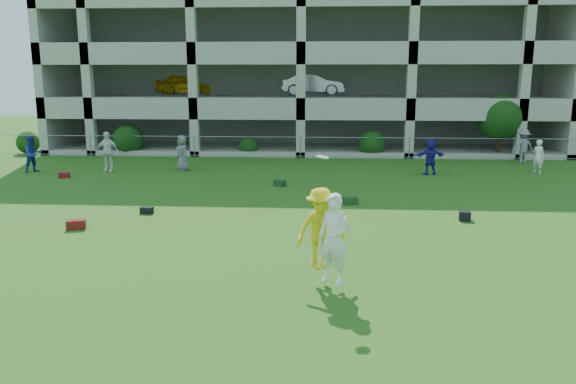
# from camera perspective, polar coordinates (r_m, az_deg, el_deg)

# --- Properties ---
(ground) EXTENTS (100.00, 100.00, 0.00)m
(ground) POSITION_cam_1_polar(r_m,az_deg,el_deg) (12.99, -2.29, -8.78)
(ground) COLOR #235114
(ground) RESTS_ON ground
(bystander_a) EXTENTS (1.05, 1.07, 1.74)m
(bystander_a) POSITION_cam_1_polar(r_m,az_deg,el_deg) (29.30, -24.50, 3.54)
(bystander_a) COLOR navy
(bystander_a) RESTS_ON ground
(bystander_b) EXTENTS (1.12, 0.47, 1.91)m
(bystander_b) POSITION_cam_1_polar(r_m,az_deg,el_deg) (28.24, -17.89, 3.93)
(bystander_b) COLOR white
(bystander_b) RESTS_ON ground
(bystander_c) EXTENTS (0.95, 1.00, 1.72)m
(bystander_c) POSITION_cam_1_polar(r_m,az_deg,el_deg) (27.54, -10.70, 3.91)
(bystander_c) COLOR slate
(bystander_c) RESTS_ON ground
(bystander_d) EXTENTS (1.63, 0.90, 1.68)m
(bystander_d) POSITION_cam_1_polar(r_m,az_deg,el_deg) (26.81, 14.27, 3.49)
(bystander_d) COLOR navy
(bystander_d) RESTS_ON ground
(bystander_e) EXTENTS (0.65, 0.70, 1.60)m
(bystander_e) POSITION_cam_1_polar(r_m,az_deg,el_deg) (28.90, 24.10, 3.32)
(bystander_e) COLOR white
(bystander_e) RESTS_ON ground
(bystander_f) EXTENTS (1.28, 0.92, 1.78)m
(bystander_f) POSITION_cam_1_polar(r_m,az_deg,el_deg) (31.82, 22.77, 4.30)
(bystander_f) COLOR gray
(bystander_f) RESTS_ON ground
(bag_red_a) EXTENTS (0.62, 0.46, 0.28)m
(bag_red_a) POSITION_cam_1_polar(r_m,az_deg,el_deg) (18.09, -20.74, -3.11)
(bag_red_a) COLOR #53120E
(bag_red_a) RESTS_ON ground
(bag_black_b) EXTENTS (0.43, 0.30, 0.22)m
(bag_black_b) POSITION_cam_1_polar(r_m,az_deg,el_deg) (19.40, -14.16, -1.81)
(bag_black_b) COLOR black
(bag_black_b) RESTS_ON ground
(bag_green_c) EXTENTS (0.57, 0.47, 0.26)m
(bag_green_c) POSITION_cam_1_polar(r_m,az_deg,el_deg) (20.26, 6.34, -0.88)
(bag_green_c) COLOR #123318
(bag_green_c) RESTS_ON ground
(crate_d) EXTENTS (0.40, 0.40, 0.30)m
(crate_d) POSITION_cam_1_polar(r_m,az_deg,el_deg) (18.78, 17.51, -2.32)
(crate_d) COLOR black
(crate_d) RESTS_ON ground
(bag_red_f) EXTENTS (0.51, 0.38, 0.24)m
(bag_red_f) POSITION_cam_1_polar(r_m,az_deg,el_deg) (27.22, -21.78, 1.59)
(bag_red_f) COLOR #590F1E
(bag_red_f) RESTS_ON ground
(bag_green_g) EXTENTS (0.57, 0.56, 0.25)m
(bag_green_g) POSITION_cam_1_polar(r_m,az_deg,el_deg) (23.41, -0.84, 0.91)
(bag_green_g) COLOR #123314
(bag_green_g) RESTS_ON ground
(frisbee_contest) EXTENTS (1.39, 1.32, 2.76)m
(frisbee_contest) POSITION_cam_1_polar(r_m,az_deg,el_deg) (12.25, 3.74, -4.05)
(frisbee_contest) COLOR yellow
(frisbee_contest) RESTS_ON ground
(parking_garage) EXTENTS (30.00, 14.00, 12.00)m
(parking_garage) POSITION_cam_1_polar(r_m,az_deg,el_deg) (39.83, 1.83, 13.94)
(parking_garage) COLOR #9E998C
(parking_garage) RESTS_ON ground
(fence) EXTENTS (36.06, 0.06, 1.20)m
(fence) POSITION_cam_1_polar(r_m,az_deg,el_deg) (31.36, 1.27, 4.61)
(fence) COLOR gray
(fence) RESTS_ON ground
(shrub_row) EXTENTS (34.38, 2.52, 3.50)m
(shrub_row) POSITION_cam_1_polar(r_m,az_deg,el_deg) (32.11, 9.60, 6.23)
(shrub_row) COLOR #163D11
(shrub_row) RESTS_ON ground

